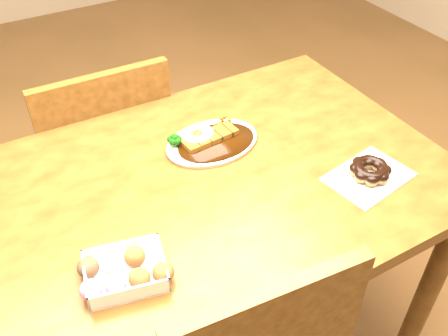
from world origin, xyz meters
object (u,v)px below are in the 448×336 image
table (207,210)px  donut_box (124,272)px  chair_far (106,160)px  pon_de_ring (370,171)px  katsu_curry_plate (210,140)px

table → donut_box: (-0.28, -0.17, 0.12)m
chair_far → donut_box: size_ratio=4.70×
table → pon_de_ring: 0.41m
katsu_curry_plate → table: bearing=-122.5°
table → donut_box: bearing=-147.7°
katsu_curry_plate → pon_de_ring: 0.41m
chair_far → katsu_curry_plate: chair_far is taller
katsu_curry_plate → pon_de_ring: katsu_curry_plate is taller
chair_far → katsu_curry_plate: bearing=115.8°
katsu_curry_plate → donut_box: size_ratio=1.37×
pon_de_ring → chair_far: bearing=122.7°
chair_far → donut_box: bearing=78.0°
table → donut_box: size_ratio=6.49×
chair_far → katsu_curry_plate: 0.53m
chair_far → pon_de_ring: chair_far is taller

